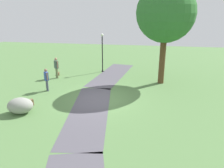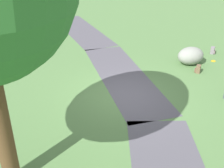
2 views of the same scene
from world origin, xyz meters
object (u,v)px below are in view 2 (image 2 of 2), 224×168
object	(u,v)px
backpack_by_boulder	(198,69)
frisbee_on_grass	(213,61)
lawn_boulder	(191,56)
spare_backpack_on_lawn	(213,50)

from	to	relation	value
backpack_by_boulder	frisbee_on_grass	xyz separation A→B (m)	(1.24, -1.45, -0.18)
backpack_by_boulder	frisbee_on_grass	size ratio (longest dim) A/B	1.60
lawn_boulder	spare_backpack_on_lawn	xyz separation A→B (m)	(1.21, -1.88, -0.27)
backpack_by_boulder	spare_backpack_on_lawn	bearing A→B (deg)	-39.46
spare_backpack_on_lawn	frisbee_on_grass	distance (m)	1.17
lawn_boulder	frisbee_on_grass	size ratio (longest dim) A/B	6.63
spare_backpack_on_lawn	lawn_boulder	bearing A→B (deg)	122.75
backpack_by_boulder	spare_backpack_on_lawn	distance (m)	2.99
lawn_boulder	backpack_by_boulder	distance (m)	1.13
lawn_boulder	backpack_by_boulder	bearing A→B (deg)	178.83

